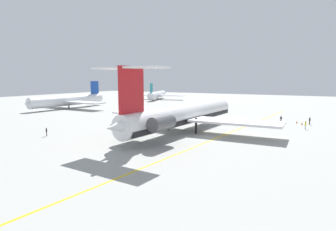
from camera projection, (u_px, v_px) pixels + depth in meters
ground at (208, 136)px, 52.41m from camera, size 298.05×298.05×0.00m
main_jetliner at (182, 115)px, 56.53m from camera, size 43.72×38.73×12.73m
airliner_mid_right at (67, 101)px, 101.79m from camera, size 32.88×32.43×9.85m
airliner_far_right at (158, 95)px, 146.65m from camera, size 28.54×28.59×8.69m
ground_crew_near_nose at (306, 124)px, 59.72m from camera, size 0.45×0.29×1.79m
ground_crew_near_tail at (310, 120)px, 65.81m from camera, size 0.36×0.32×1.76m
ground_crew_portside at (281, 118)px, 68.31m from camera, size 0.28×0.45×1.77m
ground_crew_starboard at (46, 131)px, 52.55m from camera, size 0.27×0.40×1.68m
safety_cone_nose at (302, 124)px, 65.76m from camera, size 0.40×0.40×0.55m
safety_cone_wingtip at (297, 122)px, 68.00m from camera, size 0.40×0.40×0.55m
taxiway_centreline at (225, 135)px, 53.89m from camera, size 95.33×10.11×0.01m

